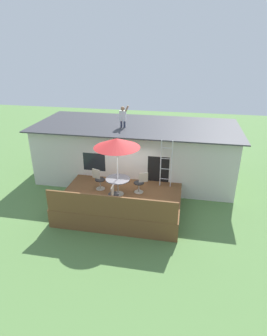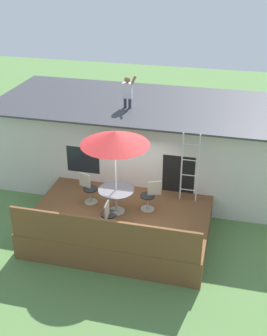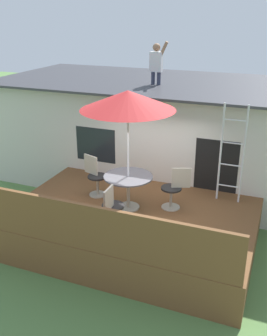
{
  "view_description": "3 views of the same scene",
  "coord_description": "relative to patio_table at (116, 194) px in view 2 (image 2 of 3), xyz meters",
  "views": [
    {
      "loc": [
        2.53,
        -10.28,
        6.81
      ],
      "look_at": [
        0.43,
        0.69,
        1.81
      ],
      "focal_mm": 29.93,
      "sensor_mm": 36.0,
      "label": 1
    },
    {
      "loc": [
        2.91,
        -10.2,
        7.81
      ],
      "look_at": [
        0.26,
        0.52,
        2.04
      ],
      "focal_mm": 46.4,
      "sensor_mm": 36.0,
      "label": 2
    },
    {
      "loc": [
        2.74,
        -6.85,
        4.76
      ],
      "look_at": [
        -0.27,
        0.69,
        1.46
      ],
      "focal_mm": 41.48,
      "sensor_mm": 36.0,
      "label": 3
    }
  ],
  "objects": [
    {
      "name": "patio_umbrella",
      "position": [
        -0.0,
        0.0,
        1.76
      ],
      "size": [
        1.9,
        1.9,
        2.54
      ],
      "color": "silver",
      "rests_on": "deck"
    },
    {
      "name": "patio_chair_right",
      "position": [
        0.92,
        0.37,
        -0.13
      ],
      "size": [
        0.6,
        0.44,
        0.92
      ],
      "rotation": [
        0.0,
        0.0,
        -2.76
      ],
      "color": "#A59E8C",
      "rests_on": "deck"
    },
    {
      "name": "ground_plane",
      "position": [
        0.13,
        -0.04,
        -1.39
      ],
      "size": [
        40.0,
        40.0,
        0.0
      ],
      "primitive_type": "plane",
      "color": "#567F42"
    },
    {
      "name": "deck_railing",
      "position": [
        0.13,
        -1.74,
        -0.14
      ],
      "size": [
        5.03,
        0.08,
        0.9
      ],
      "primitive_type": "cube",
      "color": "brown",
      "rests_on": "deck"
    },
    {
      "name": "patio_chair_near",
      "position": [
        0.03,
        -0.92,
        -0.13
      ],
      "size": [
        0.44,
        0.62,
        0.92
      ],
      "rotation": [
        0.0,
        0.0,
        1.61
      ],
      "color": "#A59E8C",
      "rests_on": "deck"
    },
    {
      "name": "patio_table",
      "position": [
        0.0,
        0.0,
        0.0
      ],
      "size": [
        1.04,
        1.04,
        0.74
      ],
      "color": "#A59E8C",
      "rests_on": "deck"
    },
    {
      "name": "house",
      "position": [
        0.13,
        3.56,
        0.09
      ],
      "size": [
        10.5,
        4.5,
        2.94
      ],
      "color": "beige",
      "rests_on": "ground"
    },
    {
      "name": "person_figure",
      "position": [
        -0.41,
        2.95,
        2.16
      ],
      "size": [
        0.47,
        0.2,
        1.11
      ],
      "color": "#33384C",
      "rests_on": "house"
    },
    {
      "name": "step_ladder",
      "position": [
        1.93,
        1.15,
        0.51
      ],
      "size": [
        0.52,
        0.04,
        2.2
      ],
      "color": "silver",
      "rests_on": "deck"
    },
    {
      "name": "patio_chair_left",
      "position": [
        -0.96,
        0.34,
        -0.13
      ],
      "size": [
        0.6,
        0.44,
        0.92
      ],
      "rotation": [
        0.0,
        0.0,
        -0.34
      ],
      "color": "#A59E8C",
      "rests_on": "deck"
    },
    {
      "name": "deck",
      "position": [
        0.13,
        -0.04,
        -0.99
      ],
      "size": [
        5.13,
        3.5,
        0.8
      ],
      "primitive_type": "cube",
      "color": "brown",
      "rests_on": "ground"
    }
  ]
}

